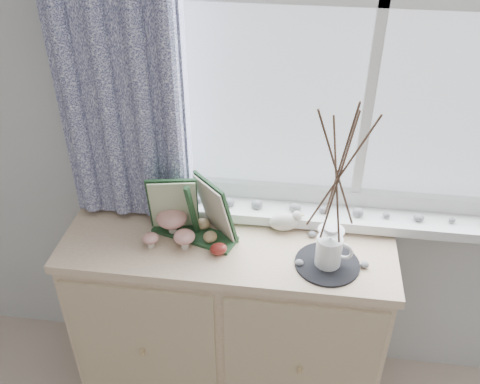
{
  "coord_description": "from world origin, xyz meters",
  "views": [
    {
      "loc": [
        0.09,
        0.29,
        2.1
      ],
      "look_at": [
        -0.1,
        1.7,
        1.1
      ],
      "focal_mm": 40.0,
      "sensor_mm": 36.0,
      "label": 1
    }
  ],
  "objects": [
    {
      "name": "sideboard",
      "position": [
        -0.15,
        1.75,
        0.43
      ],
      "size": [
        1.2,
        0.45,
        0.85
      ],
      "color": "beige",
      "rests_on": "ground"
    },
    {
      "name": "sideboard_pebbles",
      "position": [
        0.2,
        1.71,
        0.86
      ],
      "size": [
        0.25,
        0.19,
        0.02
      ],
      "color": "gray",
      "rests_on": "sideboard"
    },
    {
      "name": "twig_pitcher",
      "position": [
        0.2,
        1.67,
        1.23
      ],
      "size": [
        0.3,
        0.3,
        0.66
      ],
      "rotation": [
        0.0,
        0.0,
        -0.32
      ],
      "color": "white",
      "rests_on": "crocheted_doily"
    },
    {
      "name": "toadstool_cluster",
      "position": [
        -0.35,
        1.74,
        0.91
      ],
      "size": [
        0.19,
        0.17,
        0.1
      ],
      "color": "silver",
      "rests_on": "sideboard"
    },
    {
      "name": "songbird_figurine",
      "position": [
        0.05,
        1.84,
        0.89
      ],
      "size": [
        0.16,
        0.1,
        0.08
      ],
      "primitive_type": null,
      "rotation": [
        0.0,
        0.0,
        0.21
      ],
      "color": "beige",
      "rests_on": "sideboard"
    },
    {
      "name": "wooden_eggs",
      "position": [
        -0.21,
        1.74,
        0.88
      ],
      "size": [
        0.13,
        0.17,
        0.06
      ],
      "color": "tan",
      "rests_on": "sideboard"
    },
    {
      "name": "crocheted_doily",
      "position": [
        0.2,
        1.67,
        0.85
      ],
      "size": [
        0.22,
        0.22,
        0.01
      ],
      "primitive_type": "cylinder",
      "color": "black",
      "rests_on": "sideboard"
    },
    {
      "name": "botanical_book",
      "position": [
        -0.27,
        1.73,
        0.98
      ],
      "size": [
        0.38,
        0.23,
        0.25
      ],
      "primitive_type": null,
      "rotation": [
        0.0,
        0.0,
        -0.3
      ],
      "color": "#1F4123",
      "rests_on": "sideboard"
    }
  ]
}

